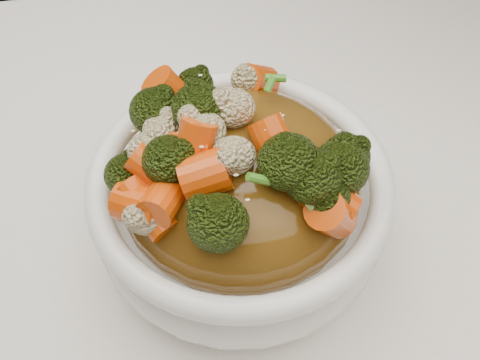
{
  "coord_description": "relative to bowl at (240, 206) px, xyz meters",
  "views": [
    {
      "loc": [
        -0.06,
        -0.23,
        1.16
      ],
      "look_at": [
        -0.02,
        0.02,
        0.83
      ],
      "focal_mm": 42.0,
      "sensor_mm": 36.0,
      "label": 1
    }
  ],
  "objects": [
    {
      "name": "tablecloth",
      "position": [
        0.02,
        -0.02,
        -0.06
      ],
      "size": [
        1.2,
        0.8,
        0.04
      ],
      "primitive_type": "cube",
      "color": "white",
      "rests_on": "dining_table"
    },
    {
      "name": "sauce_base",
      "position": [
        0.0,
        -0.0,
        0.03
      ],
      "size": [
        0.23,
        0.23,
        0.1
      ],
      "primitive_type": "ellipsoid",
      "rotation": [
        0.0,
        0.0,
        0.39
      ],
      "color": "#57370E",
      "rests_on": "bowl"
    },
    {
      "name": "broccoli",
      "position": [
        0.0,
        -0.0,
        0.09
      ],
      "size": [
        0.23,
        0.23,
        0.05
      ],
      "primitive_type": null,
      "rotation": [
        0.0,
        0.0,
        0.39
      ],
      "color": "black",
      "rests_on": "sauce_base"
    },
    {
      "name": "carrots",
      "position": [
        0.0,
        -0.0,
        0.1
      ],
      "size": [
        0.23,
        0.23,
        0.05
      ],
      "primitive_type": null,
      "rotation": [
        0.0,
        0.0,
        0.39
      ],
      "color": "#D04306",
      "rests_on": "sauce_base"
    },
    {
      "name": "scallions",
      "position": [
        0.0,
        -0.0,
        0.1
      ],
      "size": [
        0.18,
        0.18,
        0.02
      ],
      "primitive_type": null,
      "rotation": [
        0.0,
        0.0,
        0.39
      ],
      "color": "#3D841E",
      "rests_on": "sauce_base"
    },
    {
      "name": "sesame_seeds",
      "position": [
        0.0,
        -0.0,
        0.1
      ],
      "size": [
        0.21,
        0.21,
        0.01
      ],
      "primitive_type": null,
      "rotation": [
        0.0,
        0.0,
        0.39
      ],
      "color": "beige",
      "rests_on": "sauce_base"
    },
    {
      "name": "bowl",
      "position": [
        0.0,
        0.0,
        0.0
      ],
      "size": [
        0.29,
        0.29,
        0.09
      ],
      "primitive_type": null,
      "rotation": [
        0.0,
        0.0,
        0.39
      ],
      "color": "white",
      "rests_on": "tablecloth"
    },
    {
      "name": "cauliflower",
      "position": [
        0.0,
        -0.0,
        0.09
      ],
      "size": [
        0.23,
        0.23,
        0.04
      ],
      "primitive_type": null,
      "rotation": [
        0.0,
        0.0,
        0.39
      ],
      "color": "beige",
      "rests_on": "sauce_base"
    }
  ]
}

